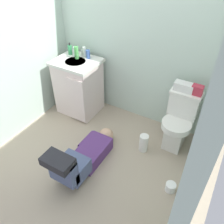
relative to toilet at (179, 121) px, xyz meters
The scene contains 17 objects.
ground_plane 1.13m from the toilet, 136.92° to the right, with size 2.77×3.05×0.04m, color tan.
wall_back 1.19m from the toilet, 156.70° to the left, with size 2.43×0.08×2.40m, color #B6CBBC.
wall_left 2.24m from the toilet, 159.55° to the right, with size 0.08×2.05×2.40m, color #B6CBBC.
wall_right 1.17m from the toilet, 61.50° to the right, with size 0.08×2.05×2.40m, color #B6CBBC.
toilet is the anchor object (origin of this frame).
vanity_cabinet 1.48m from the toilet, behind, with size 0.60×0.53×0.82m.
faucet 1.57m from the toilet, behind, with size 0.02×0.02×0.10m, color silver.
person_plumber 1.23m from the toilet, 130.57° to the right, with size 0.39×1.06×0.52m.
tissue_box 0.44m from the toilet, 116.43° to the left, with size 0.22×0.11×0.10m, color silver.
toiletry_bag 0.46m from the toilet, 40.77° to the left, with size 0.12×0.09×0.11m, color #B22D3F.
soap_dispenser 1.76m from the toilet, behind, with size 0.06×0.06×0.17m.
bottle_clear 1.66m from the toilet, behind, with size 0.05×0.05×0.13m, color silver.
bottle_green 1.61m from the toilet, behind, with size 0.06×0.06×0.17m, color #489F4B.
bottle_white 1.55m from the toilet, behind, with size 0.05×0.05×0.14m, color white.
bottle_blue 1.48m from the toilet, behind, with size 0.05×0.05×0.12m, color #4365B2.
paper_towel_roll 0.50m from the toilet, 133.20° to the right, with size 0.11×0.11×0.24m, color white.
toilet_paper_roll 0.80m from the toilet, 74.55° to the right, with size 0.11×0.11×0.10m, color white.
Camera 1 is at (1.18, -1.56, 2.24)m, focal length 37.73 mm.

